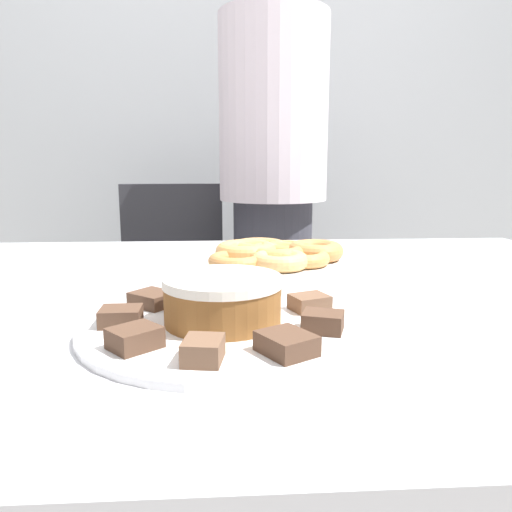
{
  "coord_description": "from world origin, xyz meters",
  "views": [
    {
      "loc": [
        -0.07,
        -0.83,
        0.96
      ],
      "look_at": [
        -0.01,
        -0.01,
        0.8
      ],
      "focal_mm": 35.0,
      "sensor_mm": 36.0,
      "label": 1
    }
  ],
  "objects_px": {
    "person_standing": "(273,184)",
    "plate_donuts": "(277,264)",
    "plate_cake": "(223,326)",
    "office_chair_left": "(172,309)",
    "frosted_cake": "(223,299)"
  },
  "relations": [
    {
      "from": "plate_donuts",
      "to": "frosted_cake",
      "type": "relative_size",
      "value": 2.13
    },
    {
      "from": "person_standing",
      "to": "plate_donuts",
      "type": "height_order",
      "value": "person_standing"
    },
    {
      "from": "person_standing",
      "to": "frosted_cake",
      "type": "height_order",
      "value": "person_standing"
    },
    {
      "from": "office_chair_left",
      "to": "plate_cake",
      "type": "xyz_separation_m",
      "value": [
        0.2,
        -1.2,
        0.34
      ]
    },
    {
      "from": "plate_donuts",
      "to": "office_chair_left",
      "type": "bearing_deg",
      "value": 111.1
    },
    {
      "from": "person_standing",
      "to": "plate_donuts",
      "type": "bearing_deg",
      "value": -94.91
    },
    {
      "from": "plate_donuts",
      "to": "frosted_cake",
      "type": "bearing_deg",
      "value": -105.74
    },
    {
      "from": "office_chair_left",
      "to": "plate_donuts",
      "type": "bearing_deg",
      "value": -71.37
    },
    {
      "from": "plate_donuts",
      "to": "person_standing",
      "type": "bearing_deg",
      "value": 85.09
    },
    {
      "from": "person_standing",
      "to": "frosted_cake",
      "type": "relative_size",
      "value": 10.74
    },
    {
      "from": "frosted_cake",
      "to": "plate_cake",
      "type": "bearing_deg",
      "value": 116.57
    },
    {
      "from": "person_standing",
      "to": "plate_cake",
      "type": "distance_m",
      "value": 1.24
    },
    {
      "from": "plate_cake",
      "to": "person_standing",
      "type": "bearing_deg",
      "value": 81.49
    },
    {
      "from": "plate_donuts",
      "to": "plate_cake",
      "type": "bearing_deg",
      "value": -105.74
    },
    {
      "from": "person_standing",
      "to": "office_chair_left",
      "type": "height_order",
      "value": "person_standing"
    }
  ]
}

